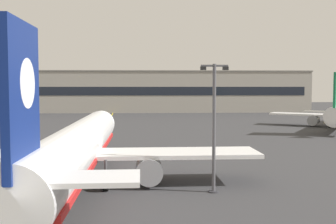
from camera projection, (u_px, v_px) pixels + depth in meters
taxiway_centreline at (91, 157)px, 49.23m from camera, size 11.34×179.68×0.01m
airliner_foreground at (77, 147)px, 34.55m from camera, size 32.10×41.46×11.65m
apron_lamp_post at (214, 125)px, 32.35m from camera, size 2.24×0.90×10.44m
safety_cone_by_nose_gear at (102, 154)px, 49.99m from camera, size 0.44×0.44×0.55m
terminal_building at (123, 91)px, 135.89m from camera, size 126.39×12.40×13.94m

